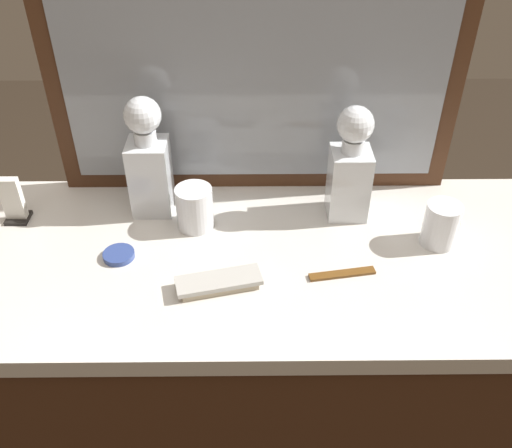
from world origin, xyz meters
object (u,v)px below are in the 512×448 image
(silver_brush_right, at_px, (219,283))
(napkin_holder, at_px, (14,203))
(tortoiseshell_comb, at_px, (342,274))
(crystal_decanter_left, at_px, (149,167))
(crystal_tumbler_far_right, at_px, (195,209))
(crystal_decanter_rear, at_px, (350,174))
(crystal_tumbler_right, at_px, (441,226))
(porcelain_dish, at_px, (119,255))

(silver_brush_right, xyz_separation_m, napkin_holder, (-0.47, 0.23, 0.03))
(silver_brush_right, xyz_separation_m, tortoiseshell_comb, (0.25, 0.03, -0.01))
(crystal_decanter_left, distance_m, crystal_tumbler_far_right, 0.14)
(crystal_decanter_rear, xyz_separation_m, crystal_tumbler_right, (0.18, -0.11, -0.06))
(crystal_decanter_rear, distance_m, crystal_decanter_left, 0.45)
(crystal_tumbler_right, height_order, silver_brush_right, crystal_tumbler_right)
(crystal_decanter_left, height_order, crystal_tumbler_far_right, crystal_decanter_left)
(crystal_decanter_rear, bearing_deg, crystal_tumbler_far_right, -172.37)
(tortoiseshell_comb, bearing_deg, silver_brush_right, -172.16)
(silver_brush_right, bearing_deg, crystal_decanter_rear, 41.14)
(crystal_tumbler_far_right, xyz_separation_m, porcelain_dish, (-0.15, -0.11, -0.04))
(crystal_decanter_rear, relative_size, crystal_tumbler_far_right, 2.71)
(porcelain_dish, relative_size, tortoiseshell_comb, 0.48)
(crystal_tumbler_far_right, relative_size, tortoiseshell_comb, 0.71)
(crystal_decanter_rear, height_order, crystal_decanter_left, crystal_decanter_left)
(crystal_decanter_left, bearing_deg, tortoiseshell_comb, -29.72)
(crystal_decanter_left, bearing_deg, crystal_tumbler_right, -11.93)
(crystal_tumbler_far_right, distance_m, tortoiseshell_comb, 0.35)
(crystal_tumbler_right, height_order, porcelain_dish, crystal_tumbler_right)
(tortoiseshell_comb, bearing_deg, crystal_tumbler_right, 24.87)
(silver_brush_right, distance_m, porcelain_dish, 0.23)
(crystal_tumbler_far_right, xyz_separation_m, crystal_tumbler_right, (0.53, -0.07, -0.00))
(crystal_decanter_rear, bearing_deg, crystal_tumbler_right, -31.11)
(crystal_tumbler_right, relative_size, napkin_holder, 0.90)
(crystal_tumbler_right, xyz_separation_m, tortoiseshell_comb, (-0.22, -0.10, -0.04))
(napkin_holder, bearing_deg, crystal_decanter_rear, 1.47)
(crystal_tumbler_right, bearing_deg, tortoiseshell_comb, -155.13)
(crystal_decanter_left, height_order, porcelain_dish, crystal_decanter_left)
(crystal_decanter_left, xyz_separation_m, silver_brush_right, (0.16, -0.27, -0.10))
(crystal_tumbler_right, relative_size, porcelain_dish, 1.49)
(crystal_tumbler_right, height_order, tortoiseshell_comb, crystal_tumbler_right)
(silver_brush_right, bearing_deg, crystal_decanter_left, 121.15)
(porcelain_dish, distance_m, napkin_holder, 0.29)
(crystal_decanter_rear, bearing_deg, crystal_decanter_left, 177.21)
(crystal_decanter_rear, height_order, crystal_tumbler_right, crystal_decanter_rear)
(crystal_decanter_left, bearing_deg, crystal_tumbler_far_right, -33.58)
(crystal_tumbler_far_right, bearing_deg, porcelain_dish, -145.15)
(crystal_decanter_left, bearing_deg, crystal_decanter_rear, -2.79)
(crystal_tumbler_right, xyz_separation_m, silver_brush_right, (-0.47, -0.14, -0.03))
(crystal_tumbler_far_right, xyz_separation_m, silver_brush_right, (0.06, -0.20, -0.03))
(silver_brush_right, distance_m, tortoiseshell_comb, 0.25)
(crystal_decanter_rear, relative_size, tortoiseshell_comb, 1.94)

